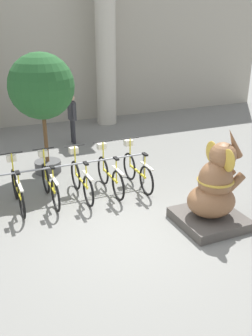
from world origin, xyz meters
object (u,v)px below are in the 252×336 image
object	(u,v)px
bicycle_4	(81,179)
person_pedestrian	(72,115)
bicycle_5	(110,174)
elephant_statue	(214,193)
bicycle_6	(137,170)
potted_tree	(42,89)
bicycle_2	(17,189)
bicycle_3	(50,183)

from	to	relation	value
bicycle_4	person_pedestrian	distance (m)	4.05
bicycle_5	elephant_statue	xyz separation A→B (m)	(1.31, -2.21, 0.23)
bicycle_4	bicycle_6	world-z (taller)	same
potted_tree	bicycle_2	bearing A→B (deg)	-120.63
bicycle_3	potted_tree	xyz separation A→B (m)	(0.32, 1.70, 1.77)
bicycle_4	bicycle_5	size ratio (longest dim) A/B	1.00
bicycle_4	bicycle_5	distance (m)	0.70
bicycle_2	bicycle_3	xyz separation A→B (m)	(0.70, 0.02, 0.00)
bicycle_3	bicycle_6	xyz separation A→B (m)	(2.10, -0.06, 0.00)
bicycle_4	elephant_statue	bearing A→B (deg)	-47.60
bicycle_6	elephant_statue	distance (m)	2.30
person_pedestrian	bicycle_6	bearing A→B (deg)	-83.18
bicycle_2	bicycle_4	bearing A→B (deg)	-1.99
bicycle_4	person_pedestrian	xyz separation A→B (m)	(0.93, 3.91, 0.52)
bicycle_2	potted_tree	distance (m)	2.67
bicycle_4	elephant_statue	size ratio (longest dim) A/B	0.85
bicycle_4	bicycle_6	bearing A→B (deg)	0.32
bicycle_4	potted_tree	bearing A→B (deg)	102.14
bicycle_3	bicycle_4	distance (m)	0.70
bicycle_2	potted_tree	bearing A→B (deg)	59.37
elephant_statue	bicycle_5	bearing A→B (deg)	120.54
bicycle_3	bicycle_4	xyz separation A→B (m)	(0.70, -0.07, 0.00)
bicycle_4	bicycle_2	bearing A→B (deg)	178.01
elephant_statue	potted_tree	distance (m)	4.87
bicycle_2	bicycle_6	size ratio (longest dim) A/B	1.00
bicycle_3	bicycle_4	size ratio (longest dim) A/B	1.00
bicycle_4	elephant_statue	distance (m)	2.98
bicycle_3	elephant_statue	xyz separation A→B (m)	(2.70, -2.26, 0.23)
bicycle_4	person_pedestrian	bearing A→B (deg)	76.59
bicycle_2	bicycle_6	xyz separation A→B (m)	(2.79, -0.04, 0.00)
person_pedestrian	bicycle_5	bearing A→B (deg)	-93.42
bicycle_3	person_pedestrian	xyz separation A→B (m)	(1.63, 3.84, 0.52)
bicycle_2	bicycle_4	xyz separation A→B (m)	(1.40, -0.05, 0.00)
bicycle_2	bicycle_4	size ratio (longest dim) A/B	1.00
elephant_statue	potted_tree	bearing A→B (deg)	121.04
bicycle_4	bicycle_6	distance (m)	1.40
bicycle_4	potted_tree	distance (m)	2.53
bicycle_6	person_pedestrian	bearing A→B (deg)	96.82
elephant_statue	potted_tree	xyz separation A→B (m)	(-2.38, 3.96, 1.54)
bicycle_2	bicycle_3	distance (m)	0.70
bicycle_3	bicycle_4	bearing A→B (deg)	-5.41
bicycle_5	elephant_statue	distance (m)	2.58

